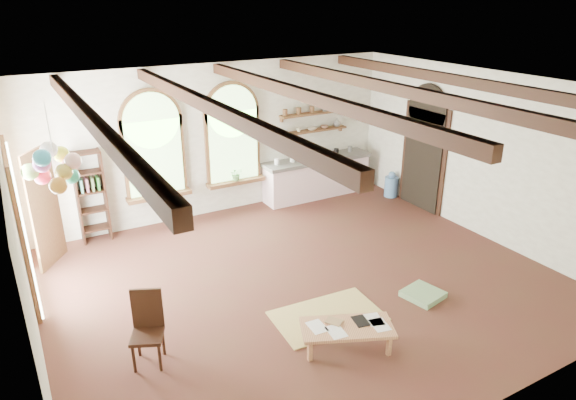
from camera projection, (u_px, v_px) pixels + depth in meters
floor at (303, 281)px, 8.61m from camera, size 8.00×8.00×0.00m
ceiling_beams at (305, 95)px, 7.45m from camera, size 6.20×6.80×0.18m
window_left at (154, 149)px, 10.12m from camera, size 1.30×0.28×2.20m
window_right at (233, 138)px, 10.90m from camera, size 1.30×0.28×2.20m
left_doorway at (22, 228)px, 7.83m from camera, size 0.10×1.90×2.50m
right_doorway at (423, 160)px, 11.21m from camera, size 0.10×1.30×2.40m
kitchen_counter at (317, 177)px, 12.06m from camera, size 2.68×0.62×0.94m
wall_shelf_lower at (313, 130)px, 11.81m from camera, size 1.70×0.24×0.04m
wall_shelf_upper at (314, 113)px, 11.66m from camera, size 1.70×0.24×0.04m
wall_clock at (356, 109)px, 12.31m from camera, size 0.32×0.04×0.32m
bookshelf at (91, 197)px, 9.72m from camera, size 0.53×0.32×1.80m
coffee_table at (347, 329)px, 6.86m from camera, size 1.35×1.01×0.35m
side_chair at (149, 343)px, 6.60m from camera, size 0.53×0.53×1.00m
floor_mat at (328, 316)px, 7.65m from camera, size 1.66×1.09×0.02m
floor_cushion at (423, 294)px, 8.13m from camera, size 0.65×0.65×0.09m
water_jug_a at (365, 177)px, 12.82m from camera, size 0.27×0.27×0.52m
water_jug_b at (391, 186)px, 12.11m from camera, size 0.32×0.32×0.62m
balloon_cluster at (55, 167)px, 6.83m from camera, size 0.75×0.84×1.14m
table_book at (332, 325)px, 6.85m from camera, size 0.26×0.28×0.02m
tablet at (361, 321)px, 6.94m from camera, size 0.23×0.29×0.01m
potted_plant_left at (159, 187)px, 10.33m from camera, size 0.27×0.23×0.30m
potted_plant_right at (236, 174)px, 11.11m from camera, size 0.27×0.23×0.30m
shelf_cup_a at (285, 132)px, 11.44m from camera, size 0.12×0.10×0.10m
shelf_cup_b at (299, 130)px, 11.60m from camera, size 0.10×0.10×0.09m
shelf_bowl_a at (312, 129)px, 11.77m from camera, size 0.22×0.22×0.05m
shelf_bowl_b at (324, 127)px, 11.93m from camera, size 0.20×0.20×0.06m
shelf_vase at (337, 122)px, 12.06m from camera, size 0.18×0.18×0.19m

